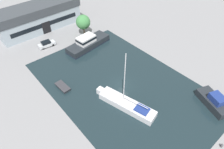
% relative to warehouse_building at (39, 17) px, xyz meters
% --- Properties ---
extents(ground_plane, '(440.00, 440.00, 0.00)m').
position_rel_warehouse_building_xyz_m(ground_plane, '(1.73, -33.29, -3.59)').
color(ground_plane, gray).
extents(water_canal, '(25.16, 39.04, 0.01)m').
position_rel_warehouse_building_xyz_m(water_canal, '(1.73, -33.29, -3.59)').
color(water_canal, '#19282D').
rests_on(water_canal, ground).
extents(warehouse_building, '(24.06, 8.23, 7.09)m').
position_rel_warehouse_building_xyz_m(warehouse_building, '(0.00, 0.00, 0.00)').
color(warehouse_building, '#99A8B2').
rests_on(warehouse_building, ground).
extents(quay_tree_near_building, '(3.94, 3.94, 5.84)m').
position_rel_warehouse_building_xyz_m(quay_tree_near_building, '(7.59, -11.43, 0.27)').
color(quay_tree_near_building, brown).
rests_on(quay_tree_near_building, ground).
extents(parked_car, '(4.42, 2.00, 1.63)m').
position_rel_warehouse_building_xyz_m(parked_car, '(-3.30, -10.10, -2.78)').
color(parked_car, silver).
rests_on(parked_car, ground).
extents(sailboat_moored, '(5.30, 12.40, 11.96)m').
position_rel_warehouse_building_xyz_m(sailboat_moored, '(-1.42, -38.08, -2.84)').
color(sailboat_moored, silver).
rests_on(sailboat_moored, water_canal).
extents(motor_cruiser, '(12.59, 5.52, 3.21)m').
position_rel_warehouse_building_xyz_m(motor_cruiser, '(4.86, -17.06, -2.43)').
color(motor_cruiser, '#23282D').
rests_on(motor_cruiser, water_canal).
extents(small_dinghy, '(1.80, 3.73, 0.62)m').
position_rel_warehouse_building_xyz_m(small_dinghy, '(-7.93, -26.07, -3.27)').
color(small_dinghy, '#23282D').
rests_on(small_dinghy, water_canal).
extents(cabin_boat, '(5.10, 7.41, 2.72)m').
position_rel_warehouse_building_xyz_m(cabin_boat, '(11.31, -48.42, -2.59)').
color(cabin_boat, '#23282D').
rests_on(cabin_boat, water_canal).
extents(mooring_bollard, '(0.38, 0.38, 0.73)m').
position_rel_warehouse_building_xyz_m(mooring_bollard, '(4.41, -53.68, -3.21)').
color(mooring_bollard, '#47474C').
rests_on(mooring_bollard, ground).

